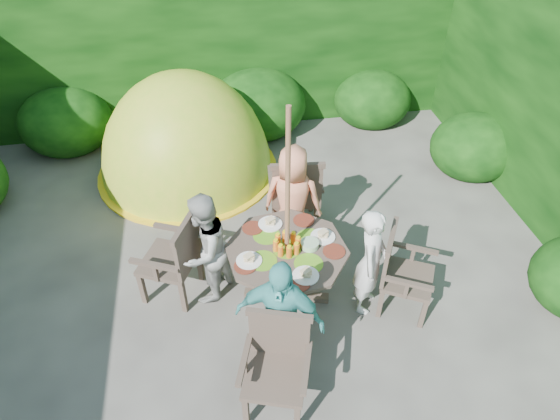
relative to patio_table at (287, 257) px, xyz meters
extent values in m
plane|color=#44413D|center=(-0.43, 0.08, -0.59)|extent=(60.00, 60.00, 0.00)
cube|color=black|center=(-0.43, 4.08, 0.66)|extent=(9.00, 1.00, 2.50)
cylinder|color=#3A2E26|center=(0.00, 0.00, -0.26)|extent=(0.12, 0.12, 0.66)
cube|color=#3A2E26|center=(0.00, 0.00, -0.56)|extent=(0.87, 0.31, 0.06)
cube|color=#3A2E26|center=(0.00, 0.00, -0.56)|extent=(0.31, 0.87, 0.06)
cylinder|color=#3A2E26|center=(0.00, 0.00, 0.09)|extent=(1.46, 1.46, 0.04)
cylinder|color=#5DA01B|center=(-0.25, -0.12, 0.11)|extent=(0.27, 0.27, 0.00)
cylinder|color=#5DA01B|center=(0.16, -0.22, 0.11)|extent=(0.27, 0.27, 0.00)
cylinder|color=#5DA01B|center=(-0.17, 0.22, 0.11)|extent=(0.27, 0.27, 0.00)
cylinder|color=#5DA01B|center=(0.25, 0.12, 0.11)|extent=(0.27, 0.27, 0.00)
cylinder|color=#5DA01B|center=(0.00, 0.00, 0.11)|extent=(0.27, 0.27, 0.00)
cylinder|color=white|center=(0.37, 0.10, 0.12)|extent=(0.24, 0.24, 0.01)
cylinder|color=white|center=(-0.11, 0.37, 0.12)|extent=(0.24, 0.24, 0.01)
cylinder|color=white|center=(-0.38, -0.10, 0.12)|extent=(0.24, 0.24, 0.01)
cylinder|color=white|center=(0.10, -0.37, 0.12)|extent=(0.24, 0.24, 0.01)
cylinder|color=#AE2D0B|center=(0.43, -0.11, 0.12)|extent=(0.21, 0.21, 0.01)
cylinder|color=#AE2D0B|center=(0.23, 0.38, 0.12)|extent=(0.21, 0.21, 0.01)
cylinder|color=#AE2D0B|center=(-0.29, 0.34, 0.12)|extent=(0.21, 0.21, 0.01)
cylinder|color=#AE2D0B|center=(-0.42, -0.16, 0.12)|extent=(0.21, 0.21, 0.01)
cylinder|color=#AE2D0B|center=(0.02, -0.44, 0.12)|extent=(0.21, 0.21, 0.01)
cylinder|color=green|center=(0.21, -0.01, 0.14)|extent=(0.17, 0.17, 0.06)
cylinder|color=brown|center=(0.00, 0.00, 0.51)|extent=(0.05, 0.05, 2.20)
cube|color=#3A2E26|center=(1.14, -0.30, -0.19)|extent=(0.64, 0.65, 0.05)
cube|color=#3A2E26|center=(1.22, -0.57, -0.39)|extent=(0.06, 0.06, 0.39)
cube|color=#3A2E26|center=(1.42, -0.21, -0.39)|extent=(0.06, 0.06, 0.39)
cube|color=#3A2E26|center=(0.86, -0.38, -0.39)|extent=(0.06, 0.06, 0.39)
cube|color=#3A2E26|center=(1.05, -0.02, -0.39)|extent=(0.06, 0.06, 0.39)
cube|color=#3A2E26|center=(0.94, -0.19, 0.06)|extent=(0.26, 0.44, 0.47)
cube|color=#3A2E26|center=(1.02, -0.51, 0.00)|extent=(0.43, 0.26, 0.04)
cube|color=#3A2E26|center=(1.25, -0.08, 0.00)|extent=(0.43, 0.26, 0.04)
cube|color=#3A2E26|center=(-1.15, 0.30, -0.16)|extent=(0.67, 0.68, 0.05)
cube|color=#3A2E26|center=(-1.26, 0.59, -0.38)|extent=(0.07, 0.07, 0.42)
cube|color=#3A2E26|center=(-1.44, 0.19, -0.38)|extent=(0.07, 0.07, 0.42)
cube|color=#3A2E26|center=(-0.85, 0.41, -0.38)|extent=(0.07, 0.07, 0.42)
cube|color=#3A2E26|center=(-1.04, 0.00, -0.38)|extent=(0.07, 0.07, 0.42)
cube|color=#3A2E26|center=(-0.93, 0.20, 0.12)|extent=(0.25, 0.49, 0.50)
cube|color=#3A2E26|center=(-1.04, 0.53, 0.05)|extent=(0.48, 0.25, 0.04)
cube|color=#3A2E26|center=(-1.25, 0.06, 0.05)|extent=(0.48, 0.25, 0.04)
cube|color=#3A2E26|center=(0.29, 1.14, -0.14)|extent=(0.59, 0.58, 0.05)
cube|color=#3A2E26|center=(0.54, 1.35, -0.37)|extent=(0.06, 0.06, 0.44)
cube|color=#3A2E26|center=(0.08, 1.39, -0.37)|extent=(0.06, 0.06, 0.44)
cube|color=#3A2E26|center=(0.50, 0.89, -0.37)|extent=(0.06, 0.06, 0.44)
cube|color=#3A2E26|center=(0.04, 0.94, -0.37)|extent=(0.06, 0.06, 0.44)
cube|color=#3A2E26|center=(0.27, 0.89, 0.15)|extent=(0.55, 0.10, 0.52)
cube|color=#3A2E26|center=(0.56, 1.12, 0.07)|extent=(0.10, 0.53, 0.04)
cube|color=#3A2E26|center=(0.02, 1.17, 0.07)|extent=(0.10, 0.53, 0.04)
cube|color=#3A2E26|center=(-0.30, -1.14, -0.18)|extent=(0.61, 0.60, 0.05)
cube|color=#3A2E26|center=(-0.56, -1.28, -0.39)|extent=(0.06, 0.06, 0.40)
cube|color=#3A2E26|center=(-0.17, -1.40, -0.39)|extent=(0.06, 0.06, 0.40)
cube|color=#3A2E26|center=(-0.43, -0.88, -0.39)|extent=(0.06, 0.06, 0.40)
cube|color=#3A2E26|center=(-0.04, -1.01, -0.39)|extent=(0.06, 0.06, 0.40)
cube|color=#3A2E26|center=(-0.23, -0.93, 0.07)|extent=(0.48, 0.19, 0.47)
cube|color=#3A2E26|center=(-0.53, -1.07, 0.01)|extent=(0.19, 0.46, 0.04)
cube|color=#3A2E26|center=(-0.07, -1.22, 0.01)|extent=(0.19, 0.46, 0.04)
imported|color=silver|center=(0.77, -0.20, 0.01)|extent=(0.46, 0.52, 1.20)
imported|color=#A6A7A1|center=(-0.78, 0.20, 0.04)|extent=(0.72, 0.76, 1.24)
imported|color=#EE8862|center=(0.20, 0.77, 0.07)|extent=(0.74, 0.61, 1.31)
imported|color=#4CB2AF|center=(-0.20, -0.77, 0.07)|extent=(0.83, 0.59, 1.30)
ellipsoid|color=#99C225|center=(-0.94, 2.48, -0.59)|extent=(2.40, 2.40, 2.80)
ellipsoid|color=black|center=(-0.98, 1.70, -0.59)|extent=(0.81, 0.45, 0.96)
cylinder|color=yellow|center=(-0.94, 2.48, -0.57)|extent=(2.45, 2.45, 0.03)
camera|label=1|loc=(-0.63, -3.34, 3.40)|focal=32.00mm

